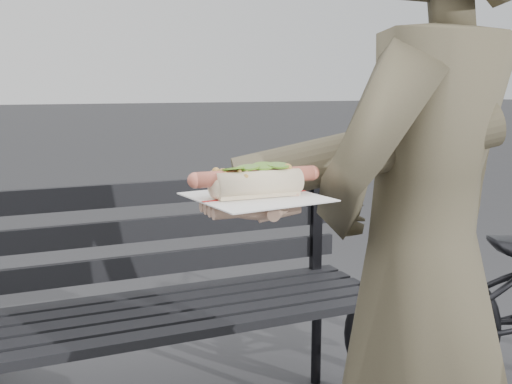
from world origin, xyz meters
TOP-DOWN VIEW (x-y plane):
  - park_bench at (0.05, 0.99)m, footprint 1.50×0.44m
  - person at (0.38, 0.02)m, footprint 0.70×0.59m
  - held_hotdog at (0.18, 0.01)m, footprint 0.63×0.30m

SIDE VIEW (x-z plane):
  - park_bench at x=0.05m, z-range 0.08..0.96m
  - person at x=0.38m, z-range 0.00..1.63m
  - held_hotdog at x=0.18m, z-range 0.97..1.17m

